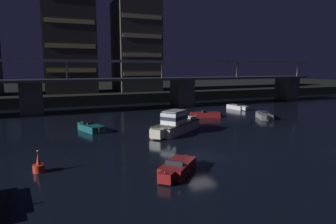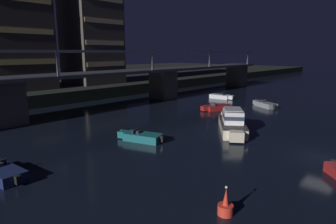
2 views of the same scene
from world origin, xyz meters
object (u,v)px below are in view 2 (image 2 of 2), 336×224
object	(u,v)px
river_bridge	(102,83)
channel_buoy	(226,207)
speedboat_far_center	(216,107)
tower_central	(91,33)
speedboat_mid_left	(141,137)
speedboat_far_left	(2,173)
tower_west_tall	(12,16)
speedboat_near_center	(265,105)
cabin_cruiser_near_left	(232,123)
speedboat_far_right	(221,97)

from	to	relation	value
river_bridge	channel_buoy	world-z (taller)	river_bridge
speedboat_far_center	tower_central	bearing A→B (deg)	92.97
speedboat_mid_left	channel_buoy	size ratio (longest dim) A/B	2.92
tower_central	speedboat_far_center	distance (m)	34.63
speedboat_mid_left	speedboat_far_left	xyz separation A→B (m)	(-13.07, 0.73, 0.00)
river_bridge	tower_west_tall	world-z (taller)	tower_west_tall
river_bridge	speedboat_mid_left	distance (m)	19.43
speedboat_near_center	speedboat_far_center	bearing A→B (deg)	149.85
river_bridge	speedboat_mid_left	xyz separation A→B (m)	(-7.34, -17.57, -3.85)
cabin_cruiser_near_left	speedboat_near_center	bearing A→B (deg)	12.71
river_bridge	tower_west_tall	distance (m)	22.14
speedboat_far_left	channel_buoy	distance (m)	16.25
tower_central	channel_buoy	distance (m)	56.16
tower_central	speedboat_far_left	world-z (taller)	tower_central
speedboat_mid_left	speedboat_far_center	xyz separation A→B (m)	(19.04, 3.32, 0.00)
tower_central	channel_buoy	size ratio (longest dim) A/B	12.83
tower_central	channel_buoy	xyz separation A→B (m)	(-23.49, -49.36, -12.87)
tower_west_tall	cabin_cruiser_near_left	size ratio (longest dim) A/B	3.12
river_bridge	speedboat_far_center	distance (m)	18.84
speedboat_mid_left	speedboat_far_center	size ratio (longest dim) A/B	1.01
tower_central	speedboat_mid_left	world-z (taller)	tower_central
speedboat_near_center	speedboat_far_right	world-z (taller)	same
tower_west_tall	speedboat_far_right	distance (m)	41.58
speedboat_near_center	speedboat_far_center	size ratio (longest dim) A/B	0.97
river_bridge	speedboat_mid_left	size ratio (longest dim) A/B	17.93
speedboat_near_center	speedboat_mid_left	bearing A→B (deg)	177.36
speedboat_near_center	channel_buoy	distance (m)	35.38
speedboat_far_right	speedboat_far_center	bearing A→B (deg)	-151.27
speedboat_far_center	channel_buoy	size ratio (longest dim) A/B	2.88
cabin_cruiser_near_left	speedboat_far_left	bearing A→B (deg)	165.43
speedboat_far_center	speedboat_far_left	bearing A→B (deg)	-175.39
tower_west_tall	tower_central	distance (m)	16.24
speedboat_far_center	speedboat_far_right	xyz separation A→B (m)	(10.35, 5.68, 0.00)
river_bridge	speedboat_mid_left	bearing A→B (deg)	-112.66
speedboat_far_center	speedboat_near_center	bearing A→B (deg)	-30.15
speedboat_mid_left	speedboat_far_right	xyz separation A→B (m)	(29.39, 9.00, 0.00)
tower_west_tall	speedboat_far_left	world-z (taller)	tower_west_tall
speedboat_mid_left	channel_buoy	bearing A→B (deg)	-113.67
tower_west_tall	tower_central	world-z (taller)	tower_west_tall
speedboat_near_center	tower_central	bearing A→B (deg)	104.57
speedboat_mid_left	speedboat_far_right	size ratio (longest dim) A/B	0.98
speedboat_far_right	channel_buoy	distance (m)	42.28
channel_buoy	cabin_cruiser_near_left	bearing A→B (deg)	29.30
cabin_cruiser_near_left	speedboat_near_center	size ratio (longest dim) A/B	1.74
tower_west_tall	cabin_cruiser_near_left	distance (m)	44.10
speedboat_far_left	speedboat_far_right	world-z (taller)	same
speedboat_far_left	speedboat_far_right	distance (m)	43.26
river_bridge	speedboat_far_center	size ratio (longest dim) A/B	18.14
tower_central	speedboat_far_left	xyz separation A→B (m)	(-30.45, -34.68, -12.93)
speedboat_far_center	tower_west_tall	bearing A→B (deg)	118.75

